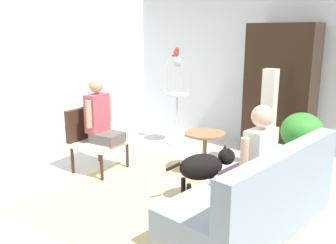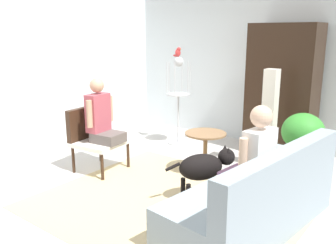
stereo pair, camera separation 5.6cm
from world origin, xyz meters
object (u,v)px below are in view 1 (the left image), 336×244
(person_on_couch, at_px, (255,155))
(column_lamp, at_px, (268,120))
(round_end_table, at_px, (205,146))
(bird_cage_stand, at_px, (177,98))
(armoire_cabinet, at_px, (280,90))
(couch, at_px, (258,199))
(person_on_armchair, at_px, (100,117))
(armchair, at_px, (93,134))
(parrot, at_px, (176,52))
(potted_plant, at_px, (302,135))
(dog, at_px, (204,167))

(person_on_couch, distance_m, column_lamp, 1.78)
(round_end_table, relative_size, column_lamp, 0.41)
(person_on_couch, bearing_deg, bird_cage_stand, 140.58)
(armoire_cabinet, bearing_deg, couch, -73.63)
(round_end_table, xyz_separation_m, column_lamp, (0.61, 0.73, 0.32))
(person_on_couch, bearing_deg, person_on_armchair, 176.05)
(armchair, distance_m, person_on_armchair, 0.32)
(parrot, xyz_separation_m, armoire_cabinet, (1.64, 0.57, -0.57))
(person_on_armchair, relative_size, bird_cage_stand, 0.58)
(armchair, distance_m, bird_cage_stand, 1.78)
(person_on_couch, height_order, bird_cage_stand, bird_cage_stand)
(round_end_table, bearing_deg, armoire_cabinet, 71.79)
(round_end_table, xyz_separation_m, potted_plant, (1.15, 0.56, 0.23))
(parrot, bearing_deg, armchair, -97.61)
(armoire_cabinet, bearing_deg, armchair, -129.00)
(armchair, height_order, round_end_table, armchair)
(potted_plant, relative_size, armoire_cabinet, 0.44)
(person_on_couch, distance_m, dog, 0.84)
(round_end_table, xyz_separation_m, parrot, (-1.15, 0.91, 1.22))
(couch, distance_m, potted_plant, 1.54)
(armchair, bearing_deg, column_lamp, 37.91)
(person_on_armchair, bearing_deg, armchair, -173.61)
(parrot, bearing_deg, dog, -45.91)
(dog, distance_m, parrot, 2.58)
(couch, xyz_separation_m, column_lamp, (-0.60, 1.68, 0.41))
(person_on_couch, bearing_deg, armoire_cabinet, 105.14)
(potted_plant, height_order, column_lamp, column_lamp)
(couch, xyz_separation_m, potted_plant, (-0.06, 1.51, 0.31))
(person_on_couch, bearing_deg, column_lamp, 107.85)
(armchair, xyz_separation_m, round_end_table, (1.38, 0.82, -0.12))
(round_end_table, distance_m, column_lamp, 1.00)
(person_on_couch, relative_size, person_on_armchair, 0.96)
(armchair, xyz_separation_m, parrot, (0.23, 1.74, 1.10))
(couch, relative_size, dog, 2.93)
(armchair, distance_m, person_on_couch, 2.55)
(armchair, bearing_deg, person_on_couch, -3.30)
(round_end_table, distance_m, bird_cage_stand, 1.52)
(parrot, height_order, potted_plant, parrot)
(person_on_armchair, relative_size, column_lamp, 0.61)
(dog, bearing_deg, person_on_armchair, -177.19)
(dog, distance_m, column_lamp, 1.49)
(potted_plant, distance_m, armoire_cabinet, 1.21)
(armchair, xyz_separation_m, bird_cage_stand, (0.25, 1.74, 0.31))
(couch, height_order, bird_cage_stand, bird_cage_stand)
(armchair, bearing_deg, couch, -2.76)
(couch, distance_m, person_on_armchair, 2.48)
(armchair, bearing_deg, armoire_cabinet, 51.00)
(round_end_table, relative_size, bird_cage_stand, 0.39)
(couch, distance_m, dog, 0.81)
(parrot, bearing_deg, column_lamp, -6.07)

